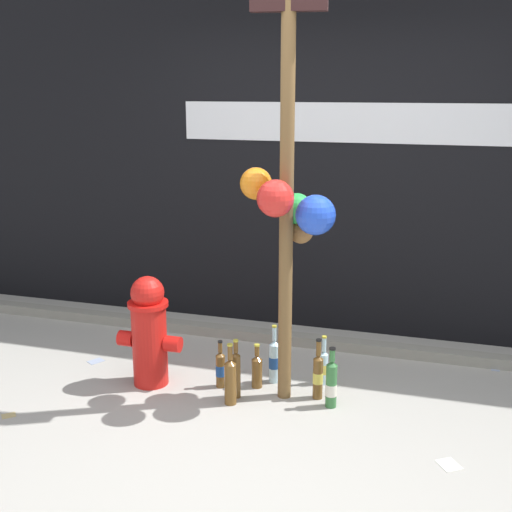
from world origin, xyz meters
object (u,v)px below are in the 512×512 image
Objects in this scene: memorial_post at (290,169)px; bottle_7 at (331,383)px; bottle_6 at (220,369)px; bottle_3 at (257,370)px; bottle_5 at (274,360)px; bottle_0 at (318,375)px; bottle_2 at (324,366)px; bottle_4 at (236,373)px; fire_hydrant at (149,331)px; bottle_1 at (230,380)px.

bottle_7 is (0.30, -0.04, -1.33)m from memorial_post.
bottle_3 is at bearing 15.92° from bottle_6.
bottle_0 is at bearing -24.13° from bottle_5.
bottle_0 is 1.18× the size of bottle_2.
bottle_0 is (0.20, 0.05, -1.33)m from memorial_post.
bottle_3 is 0.25m from bottle_6.
bottle_4 is at bearing -144.65° from bottle_2.
memorial_post is 1.46m from fire_hydrant.
bottle_6 is (-0.33, -0.18, -0.03)m from bottle_5.
bottle_4 is (-0.09, -0.18, 0.05)m from bottle_3.
bottle_4 is (0.62, -0.03, -0.21)m from fire_hydrant.
bottle_6 is (-0.47, 0.02, -1.36)m from memorial_post.
bottle_4 is 0.34m from bottle_5.
bottle_5 is (0.18, 0.29, -0.01)m from bottle_4.
fire_hydrant reaches higher than bottle_1.
bottle_0 reaches higher than bottle_7.
fire_hydrant is 1.85× the size of bottle_5.
bottle_0 is 1.02× the size of bottle_4.
bottle_1 is (-0.32, -0.19, -1.33)m from memorial_post.
bottle_2 is at bearing 23.30° from bottle_3.
bottle_7 is (0.62, 0.05, -0.01)m from bottle_4.
memorial_post is 1.44m from bottle_6.
bottle_7 is at bearing -4.75° from bottle_6.
bottle_0 is 0.14m from bottle_7.
bottle_2 is at bearing 20.72° from bottle_6.
bottle_1 is at bearing -149.65° from memorial_post.
bottle_1 reaches higher than bottle_7.
bottle_4 is at bearing -2.63° from fire_hydrant.
memorial_post is 8.24× the size of bottle_6.
bottle_3 is at bearing 63.72° from bottle_4.
memorial_post is at bearing 3.95° from fire_hydrant.
bottle_2 is 0.34m from bottle_5.
bottle_5 reaches higher than bottle_6.
bottle_0 is 0.66m from bottle_6.
fire_hydrant is at bearing -179.06° from bottle_7.
bottle_3 is 0.93× the size of bottle_6.
bottle_5 reaches higher than bottle_0.
memorial_post reaches higher than fire_hydrant.
bottle_5 is (-0.33, 0.15, -0.00)m from bottle_0.
fire_hydrant is 0.87m from bottle_5.
bottle_3 is (0.71, 0.15, -0.26)m from fire_hydrant.
memorial_post is 3.60× the size of fire_hydrant.
bottle_7 is at bearing -40.86° from bottle_0.
bottle_7 is (0.53, -0.13, 0.03)m from bottle_3.
bottle_6 is (-0.15, 0.11, -0.04)m from bottle_4.
bottle_3 is at bearing 166.08° from bottle_7.
bottle_1 is 0.29m from bottle_3.
bottle_1 is 0.99× the size of bottle_5.
bottle_2 is 0.63m from bottle_4.
bottle_1 is at bearing -11.44° from fire_hydrant.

